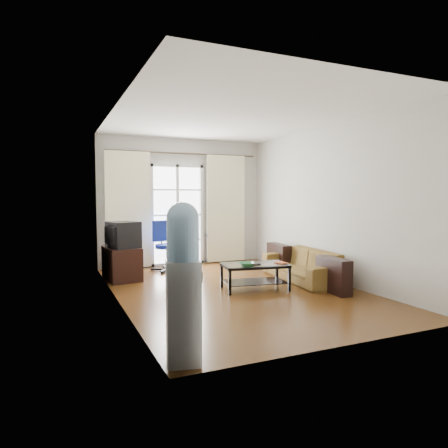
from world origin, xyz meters
The scene contains 20 objects.
floor centered at (0.00, 0.00, 0.00)m, with size 5.20×5.20×0.00m, color brown.
ceiling centered at (0.00, 0.00, 2.70)m, with size 5.20×5.20×0.00m, color white.
wall_back centered at (0.00, 2.60, 1.35)m, with size 3.60×0.02×2.70m, color silver.
wall_front centered at (0.00, -2.60, 1.35)m, with size 3.60×0.02×2.70m, color silver.
wall_left centered at (-1.80, 0.00, 1.35)m, with size 0.02×5.20×2.70m, color silver.
wall_right centered at (1.80, 0.00, 1.35)m, with size 0.02×5.20×2.70m, color silver.
french_door centered at (-0.15, 2.54, 1.07)m, with size 1.16×0.06×2.15m.
curtain_rod centered at (0.00, 2.50, 2.38)m, with size 0.04×0.04×3.30m, color #4C3F2D.
curtain_left centered at (-1.20, 2.48, 1.20)m, with size 0.90×0.07×2.35m, color #FFFECD.
curtain_right centered at (0.95, 2.48, 1.20)m, with size 0.90×0.07×2.35m, color #FFFECD.
radiator centered at (0.80, 2.50, 0.33)m, with size 0.64×0.12×0.64m, color gray.
sofa centered at (1.40, 0.16, 0.27)m, with size 0.88×1.91×0.54m, color brown.
coffee_table centered at (0.30, -0.13, 0.27)m, with size 1.10×0.74×0.41m.
bowl centered at (0.07, -0.28, 0.44)m, with size 0.30×0.30×0.06m, color #398F34.
book centered at (0.62, -0.28, 0.42)m, with size 0.18×0.22×0.02m, color maroon.
remote centered at (0.25, -0.25, 0.42)m, with size 0.16×0.04×0.02m, color black.
tv_stand centered at (-1.51, 1.48, 0.29)m, with size 0.53×0.79×0.58m, color black.
crt_tv centered at (-1.50, 1.39, 0.81)m, with size 0.60×0.61×0.46m.
task_chair centered at (-0.54, 2.01, 0.29)m, with size 0.85×0.85×0.99m.
water_cooler centered at (-1.60, -2.35, 0.75)m, with size 0.35×0.35×1.43m.
Camera 1 is at (-2.65, -5.64, 1.48)m, focal length 32.00 mm.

